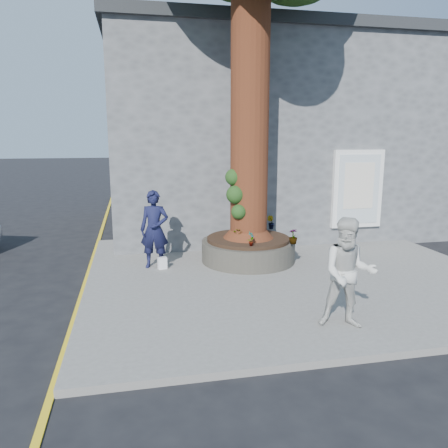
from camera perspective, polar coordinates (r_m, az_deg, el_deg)
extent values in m
plane|color=black|center=(8.96, 1.48, -9.34)|extent=(120.00, 120.00, 0.00)
cube|color=slate|center=(10.26, 8.41, -6.38)|extent=(9.00, 8.00, 0.12)
cube|color=yellow|center=(9.75, -17.87, -8.14)|extent=(0.10, 30.00, 0.01)
cube|color=#515456|center=(15.98, 4.37, 10.76)|extent=(10.00, 8.00, 6.00)
cube|color=black|center=(16.26, 4.56, 21.93)|extent=(10.30, 8.30, 0.30)
cube|color=white|center=(12.99, 17.03, 4.40)|extent=(1.50, 0.12, 2.20)
cube|color=silver|center=(12.94, 17.16, 4.36)|extent=(1.25, 0.04, 1.95)
cube|color=silver|center=(12.91, 17.23, 4.79)|extent=(0.90, 0.02, 1.30)
cylinder|color=black|center=(10.88, 3.17, -3.49)|extent=(2.30, 2.30, 0.52)
cylinder|color=black|center=(10.81, 3.19, -1.95)|extent=(2.04, 2.04, 0.08)
cylinder|color=#492612|center=(10.60, 3.43, 18.41)|extent=(0.90, 0.90, 7.50)
cone|color=#492612|center=(10.73, 3.21, 0.08)|extent=(1.24, 1.24, 0.70)
sphere|color=#1E3C14|center=(10.32, 1.50, 3.87)|extent=(0.44, 0.44, 0.44)
sphere|color=#1E3C14|center=(10.30, 1.95, 1.60)|extent=(0.36, 0.36, 0.36)
sphere|color=#1E3C14|center=(10.39, 1.25, 6.14)|extent=(0.40, 0.40, 0.40)
imported|color=#121433|center=(10.32, -9.07, -0.70)|extent=(0.76, 0.59, 1.83)
imported|color=silver|center=(7.29, 15.95, -6.22)|extent=(1.06, 0.94, 1.81)
cube|color=white|center=(10.34, -8.05, -5.08)|extent=(0.22, 0.17, 0.28)
imported|color=gray|center=(9.92, 3.55, -1.93)|extent=(0.21, 0.21, 0.34)
imported|color=gray|center=(11.80, 6.12, 0.22)|extent=(0.27, 0.27, 0.36)
imported|color=gray|center=(10.23, 9.04, -1.59)|extent=(0.21, 0.21, 0.36)
imported|color=gray|center=(10.45, 1.99, -1.36)|extent=(0.34, 0.35, 0.29)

